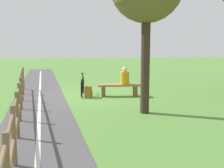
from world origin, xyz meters
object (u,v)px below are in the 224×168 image
at_px(bench, 119,88).
at_px(bicycle, 82,86).
at_px(backpack, 88,92).
at_px(person_seated, 125,77).

height_order(bench, bicycle, bicycle).
relative_size(bench, backpack, 3.78).
xyz_separation_m(person_seated, backpack, (1.52, 0.06, -0.57)).
distance_m(bench, person_seated, 0.51).
xyz_separation_m(person_seated, bicycle, (1.73, -0.58, -0.41)).
relative_size(bicycle, backpack, 3.85).
xyz_separation_m(bicycle, backpack, (-0.21, 0.64, -0.16)).
height_order(bicycle, backpack, bicycle).
relative_size(bench, bicycle, 0.98).
relative_size(person_seated, bicycle, 0.39).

